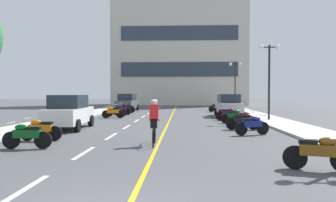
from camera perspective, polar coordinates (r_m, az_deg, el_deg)
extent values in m
plane|color=#47474C|center=(25.45, -0.07, -2.90)|extent=(140.00, 140.00, 0.00)
cube|color=#B7B2A8|center=(29.62, -13.86, -2.21)|extent=(2.40, 72.00, 0.12)
cube|color=#B7B2A8|center=(29.04, 14.56, -2.29)|extent=(2.40, 72.00, 0.12)
cube|color=silver|center=(7.36, -23.80, -13.95)|extent=(0.14, 2.20, 0.01)
cube|color=silver|center=(11.00, -14.39, -8.73)|extent=(0.14, 2.20, 0.01)
cube|color=silver|center=(14.82, -9.86, -6.07)|extent=(0.14, 2.20, 0.01)
cube|color=silver|center=(18.72, -7.21, -4.48)|extent=(0.14, 2.20, 0.01)
cube|color=silver|center=(22.66, -5.49, -3.44)|extent=(0.14, 2.20, 0.01)
cube|color=silver|center=(26.61, -4.29, -2.71)|extent=(0.14, 2.20, 0.01)
cube|color=silver|center=(30.58, -3.39, -2.16)|extent=(0.14, 2.20, 0.01)
cube|color=silver|center=(34.55, -2.70, -1.74)|extent=(0.14, 2.20, 0.01)
cube|color=silver|center=(38.53, -2.16, -1.41)|extent=(0.14, 2.20, 0.01)
cube|color=silver|center=(42.51, -1.71, -1.14)|extent=(0.14, 2.20, 0.01)
cube|color=silver|center=(46.50, -1.35, -0.91)|extent=(0.14, 2.20, 0.01)
cube|color=silver|center=(50.49, -1.04, -0.72)|extent=(0.14, 2.20, 0.01)
cube|color=gold|center=(28.43, 0.71, -2.44)|extent=(0.12, 66.00, 0.01)
cube|color=beige|center=(53.29, 1.99, 9.17)|extent=(20.95, 6.92, 18.15)
cube|color=#2D3847|center=(49.43, 1.95, 5.54)|extent=(17.60, 0.10, 2.18)
cube|color=#2D3847|center=(50.11, 1.95, 11.77)|extent=(17.60, 0.10, 2.18)
cylinder|color=black|center=(23.13, 17.20, 3.12)|extent=(0.14, 0.14, 5.03)
cylinder|color=black|center=(23.32, 17.24, 8.94)|extent=(1.10, 0.08, 0.08)
sphere|color=white|center=(23.19, 15.91, 8.99)|extent=(0.36, 0.36, 0.36)
sphere|color=white|center=(23.46, 18.56, 8.88)|extent=(0.36, 0.36, 0.36)
cylinder|color=black|center=(38.63, 11.61, 2.64)|extent=(0.14, 0.14, 5.26)
cylinder|color=black|center=(38.76, 11.63, 6.31)|extent=(1.10, 0.08, 0.08)
sphere|color=white|center=(38.67, 10.82, 6.32)|extent=(0.36, 0.36, 0.36)
sphere|color=white|center=(38.85, 12.43, 6.29)|extent=(0.36, 0.36, 0.36)
cylinder|color=black|center=(19.85, -18.05, -3.29)|extent=(0.25, 0.65, 0.64)
cylinder|color=black|center=(19.39, -13.27, -3.37)|extent=(0.25, 0.65, 0.64)
cylinder|color=black|center=(17.22, -20.98, -4.03)|extent=(0.25, 0.65, 0.64)
cylinder|color=black|center=(16.69, -15.51, -4.16)|extent=(0.25, 0.65, 0.64)
cube|color=silver|center=(18.23, -16.90, -2.43)|extent=(1.87, 4.27, 0.80)
cube|color=#1E2833|center=(18.20, -16.92, -0.08)|extent=(1.65, 2.26, 0.70)
cylinder|color=black|center=(28.27, 8.34, -1.83)|extent=(0.23, 0.64, 0.64)
cylinder|color=black|center=(28.53, 11.73, -1.81)|extent=(0.23, 0.64, 0.64)
cylinder|color=black|center=(25.50, 9.10, -2.19)|extent=(0.23, 0.64, 0.64)
cylinder|color=black|center=(25.79, 12.85, -2.17)|extent=(0.23, 0.64, 0.64)
cube|color=#B7B7BC|center=(26.99, 10.50, -1.14)|extent=(1.79, 4.23, 0.80)
cube|color=#1E2833|center=(26.96, 10.50, 0.45)|extent=(1.61, 2.23, 0.70)
cylinder|color=black|center=(36.17, -7.94, -1.11)|extent=(0.25, 0.65, 0.64)
cylinder|color=black|center=(35.81, -5.30, -1.13)|extent=(0.25, 0.65, 0.64)
cylinder|color=black|center=(33.46, -9.07, -1.32)|extent=(0.25, 0.65, 0.64)
cylinder|color=black|center=(33.07, -6.22, -1.34)|extent=(0.25, 0.65, 0.64)
cube|color=#4C5156|center=(34.60, -7.12, -0.56)|extent=(1.93, 4.29, 0.80)
cube|color=#1E2833|center=(34.58, -7.13, 0.68)|extent=(1.68, 2.28, 0.70)
cylinder|color=black|center=(9.01, 21.23, -9.14)|extent=(0.60, 0.27, 0.60)
cube|color=brown|center=(9.00, 24.77, -7.76)|extent=(0.94, 0.53, 0.28)
ellipsoid|color=brown|center=(8.99, 26.06, -6.36)|extent=(0.49, 0.36, 0.22)
cube|color=black|center=(8.96, 23.18, -6.50)|extent=(0.49, 0.36, 0.10)
cylinder|color=black|center=(12.60, -25.64, -6.16)|extent=(0.60, 0.13, 0.60)
cylinder|color=black|center=(12.17, -20.93, -6.38)|extent=(0.60, 0.13, 0.60)
cube|color=#0C4C19|center=(12.34, -23.33, -5.27)|extent=(0.91, 0.32, 0.28)
ellipsoid|color=#0C4C19|center=(12.40, -24.19, -4.22)|extent=(0.45, 0.26, 0.22)
cube|color=black|center=(12.23, -22.26, -4.38)|extent=(0.45, 0.26, 0.10)
cylinder|color=silver|center=(12.53, -25.67, -3.44)|extent=(0.06, 0.60, 0.03)
cylinder|color=black|center=(14.41, -23.28, -5.19)|extent=(0.60, 0.11, 0.60)
cylinder|color=black|center=(13.99, -19.17, -5.35)|extent=(0.60, 0.11, 0.60)
cube|color=orange|center=(14.17, -21.26, -4.39)|extent=(0.91, 0.30, 0.28)
ellipsoid|color=orange|center=(14.23, -22.02, -3.48)|extent=(0.45, 0.25, 0.22)
cube|color=black|center=(14.06, -20.33, -3.61)|extent=(0.45, 0.25, 0.10)
cylinder|color=silver|center=(14.36, -23.31, -2.81)|extent=(0.04, 0.60, 0.03)
cylinder|color=black|center=(15.74, 16.16, -4.57)|extent=(0.60, 0.28, 0.60)
cylinder|color=black|center=(15.19, 12.63, -4.77)|extent=(0.60, 0.28, 0.60)
cube|color=navy|center=(15.44, 14.43, -3.86)|extent=(0.94, 0.55, 0.28)
ellipsoid|color=navy|center=(15.52, 15.08, -3.02)|extent=(0.49, 0.37, 0.22)
cube|color=black|center=(15.30, 13.63, -3.15)|extent=(0.49, 0.37, 0.10)
cylinder|color=silver|center=(15.69, 16.18, -2.39)|extent=(0.22, 0.58, 0.03)
cylinder|color=black|center=(17.53, 14.63, -3.95)|extent=(0.61, 0.14, 0.60)
cylinder|color=black|center=(17.41, 11.04, -3.96)|extent=(0.61, 0.14, 0.60)
cube|color=black|center=(17.44, 12.85, -3.24)|extent=(0.92, 0.35, 0.28)
ellipsoid|color=black|center=(17.45, 13.50, -2.52)|extent=(0.46, 0.27, 0.22)
cube|color=black|center=(17.40, 12.03, -2.59)|extent=(0.46, 0.27, 0.10)
cylinder|color=silver|center=(17.48, 14.65, -1.99)|extent=(0.07, 0.60, 0.03)
cylinder|color=black|center=(19.29, 14.38, -3.46)|extent=(0.60, 0.29, 0.60)
cylinder|color=black|center=(18.75, 11.49, -3.58)|extent=(0.60, 0.29, 0.60)
cube|color=maroon|center=(19.00, 12.96, -2.86)|extent=(0.94, 0.56, 0.28)
ellipsoid|color=maroon|center=(19.08, 13.48, -2.18)|extent=(0.49, 0.37, 0.22)
cube|color=black|center=(18.86, 12.30, -2.28)|extent=(0.49, 0.37, 0.10)
cylinder|color=silver|center=(19.25, 14.39, -1.68)|extent=(0.23, 0.58, 0.03)
cylinder|color=black|center=(21.44, 12.66, -2.95)|extent=(0.61, 0.24, 0.60)
cylinder|color=black|center=(21.01, 9.93, -3.03)|extent=(0.61, 0.24, 0.60)
cube|color=#0C4C19|center=(21.20, 11.31, -2.40)|extent=(0.94, 0.49, 0.28)
ellipsoid|color=#0C4C19|center=(21.27, 11.81, -1.80)|extent=(0.49, 0.34, 0.22)
cube|color=black|center=(21.09, 10.69, -1.87)|extent=(0.49, 0.34, 0.10)
cylinder|color=silver|center=(21.40, 12.67, -1.35)|extent=(0.18, 0.59, 0.03)
cylinder|color=black|center=(23.27, 11.69, -2.60)|extent=(0.60, 0.13, 0.60)
cylinder|color=black|center=(23.06, 9.02, -2.63)|extent=(0.60, 0.13, 0.60)
cube|color=#590C59|center=(23.14, 10.36, -2.07)|extent=(0.91, 0.33, 0.28)
ellipsoid|color=#590C59|center=(23.17, 10.85, -1.53)|extent=(0.45, 0.26, 0.22)
cube|color=black|center=(23.09, 9.75, -1.58)|extent=(0.45, 0.26, 0.10)
cylinder|color=silver|center=(23.23, 11.70, -1.13)|extent=(0.06, 0.60, 0.03)
cylinder|color=black|center=(25.33, -10.77, -2.27)|extent=(0.60, 0.11, 0.60)
cylinder|color=black|center=(25.12, -8.32, -2.29)|extent=(0.60, 0.11, 0.60)
cube|color=orange|center=(25.20, -9.55, -1.78)|extent=(0.90, 0.29, 0.28)
ellipsoid|color=orange|center=(25.23, -10.00, -1.28)|extent=(0.44, 0.25, 0.22)
cube|color=black|center=(25.15, -9.00, -1.33)|extent=(0.44, 0.25, 0.10)
cylinder|color=silver|center=(25.30, -10.78, -0.91)|extent=(0.04, 0.60, 0.03)
cylinder|color=black|center=(26.86, -10.22, -2.05)|extent=(0.60, 0.13, 0.60)
cylinder|color=black|center=(26.69, -7.89, -2.07)|extent=(0.60, 0.13, 0.60)
cube|color=#0C4C19|center=(26.76, -9.06, -1.59)|extent=(0.91, 0.33, 0.28)
ellipsoid|color=#0C4C19|center=(26.78, -9.49, -1.12)|extent=(0.45, 0.26, 0.22)
cube|color=black|center=(26.71, -8.54, -1.16)|extent=(0.45, 0.26, 0.10)
cylinder|color=silver|center=(26.83, -10.23, -0.77)|extent=(0.06, 0.60, 0.03)
cylinder|color=black|center=(28.97, -9.07, -1.79)|extent=(0.61, 0.23, 0.60)
cylinder|color=black|center=(28.54, -7.05, -1.83)|extent=(0.61, 0.23, 0.60)
cube|color=#590C59|center=(28.74, -8.07, -1.37)|extent=(0.94, 0.46, 0.28)
ellipsoid|color=#590C59|center=(28.81, -8.43, -0.93)|extent=(0.48, 0.33, 0.22)
cube|color=black|center=(28.64, -7.61, -0.98)|extent=(0.48, 0.33, 0.10)
cylinder|color=silver|center=(28.94, -9.07, -0.61)|extent=(0.16, 0.59, 0.03)
cylinder|color=black|center=(30.30, -9.57, -1.65)|extent=(0.61, 0.17, 0.60)
cylinder|color=black|center=(30.23, -7.50, -1.65)|extent=(0.61, 0.17, 0.60)
cube|color=navy|center=(30.25, -8.54, -1.23)|extent=(0.93, 0.39, 0.28)
ellipsoid|color=navy|center=(30.25, -8.92, -0.82)|extent=(0.47, 0.29, 0.22)
cube|color=black|center=(30.23, -8.07, -0.86)|extent=(0.47, 0.29, 0.10)
cylinder|color=silver|center=(30.28, -9.58, -0.52)|extent=(0.11, 0.60, 0.03)
cylinder|color=black|center=(31.80, -8.19, -1.50)|extent=(0.61, 0.19, 0.60)
cylinder|color=black|center=(31.44, -6.31, -1.53)|extent=(0.61, 0.19, 0.60)
cube|color=black|center=(31.60, -7.26, -1.11)|extent=(0.93, 0.42, 0.28)
ellipsoid|color=black|center=(31.66, -7.60, -0.71)|extent=(0.47, 0.31, 0.22)
cube|color=black|center=(31.52, -6.83, -0.76)|extent=(0.47, 0.31, 0.10)
cylinder|color=silver|center=(31.77, -8.20, -0.42)|extent=(0.12, 0.60, 0.03)
cylinder|color=black|center=(32.97, 9.49, -1.40)|extent=(0.61, 0.21, 0.60)
cylinder|color=black|center=(33.05, 7.59, -1.38)|extent=(0.61, 0.21, 0.60)
cube|color=black|center=(33.00, 8.54, -1.01)|extent=(0.94, 0.44, 0.28)
ellipsoid|color=black|center=(32.97, 8.89, -0.63)|extent=(0.48, 0.31, 0.22)
cube|color=black|center=(33.01, 8.11, -0.66)|extent=(0.48, 0.31, 0.10)
cylinder|color=silver|center=(32.94, 9.50, -0.36)|extent=(0.14, 0.60, 0.03)
torus|color=black|center=(12.72, -2.32, -5.77)|extent=(0.06, 0.72, 0.72)
torus|color=black|center=(11.68, -2.58, -6.41)|extent=(0.06, 0.72, 0.72)
cylinder|color=black|center=(12.14, -2.45, -4.69)|extent=(0.07, 0.95, 0.04)
cube|color=black|center=(11.97, -2.49, -3.72)|extent=(0.11, 0.20, 0.06)
cylinder|color=black|center=(12.56, -2.34, -3.33)|extent=(0.42, 0.04, 0.03)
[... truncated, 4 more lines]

